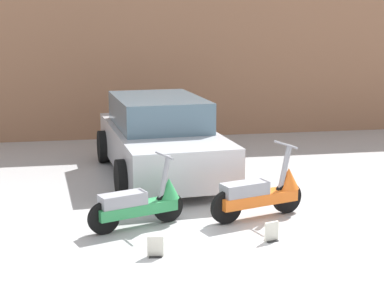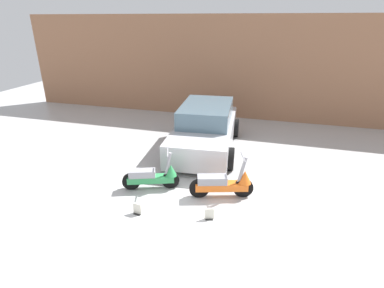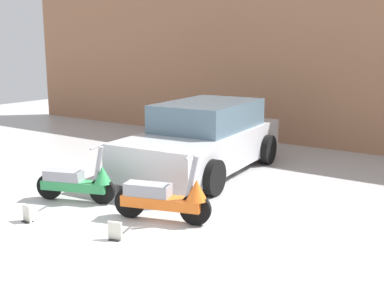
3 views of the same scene
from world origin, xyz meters
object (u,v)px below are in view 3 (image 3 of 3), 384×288
object	(u,v)px
car_rear_left	(204,139)
scooter_front_left	(78,181)
placard_near_left_scooter	(27,215)
placard_near_right_scooter	(115,232)
scooter_front_right	(166,197)

from	to	relation	value
car_rear_left	scooter_front_left	bearing A→B (deg)	-17.43
placard_near_left_scooter	scooter_front_left	bearing A→B (deg)	93.55
scooter_front_left	placard_near_right_scooter	world-z (taller)	scooter_front_left
placard_near_left_scooter	scooter_front_right	bearing A→B (deg)	34.96
scooter_front_right	placard_near_right_scooter	distance (m)	0.99
car_rear_left	placard_near_right_scooter	distance (m)	3.89
placard_near_right_scooter	placard_near_left_scooter	bearing A→B (deg)	-171.08
scooter_front_right	scooter_front_left	bearing A→B (deg)	166.23
scooter_front_right	placard_near_right_scooter	bearing A→B (deg)	-115.83
scooter_front_left	placard_near_left_scooter	bearing A→B (deg)	-106.43
car_rear_left	placard_near_left_scooter	bearing A→B (deg)	-13.04
scooter_front_left	placard_near_right_scooter	size ratio (longest dim) A/B	5.25
scooter_front_right	car_rear_left	size ratio (longest dim) A/B	0.34
scooter_front_right	car_rear_left	xyz separation A→B (m)	(-1.12, 2.77, 0.31)
placard_near_left_scooter	placard_near_right_scooter	distance (m)	1.57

